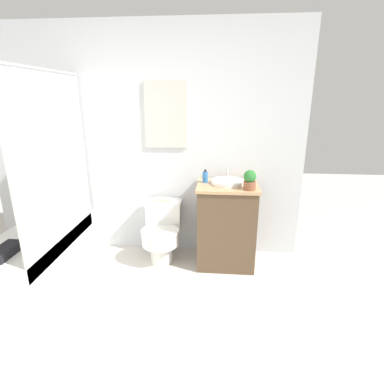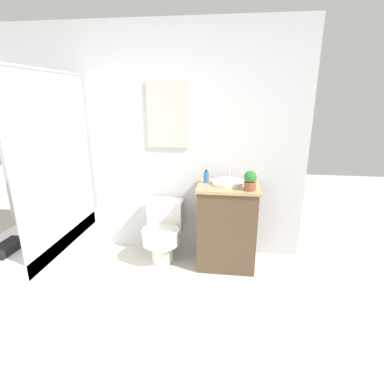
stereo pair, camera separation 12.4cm
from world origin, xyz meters
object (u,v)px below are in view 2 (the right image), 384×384
(sink, at_px, (228,182))
(potted_plant, at_px, (250,181))
(book_on_tank, at_px, (165,199))
(toilet, at_px, (163,232))
(soap_bottle, at_px, (206,177))

(sink, xyz_separation_m, potted_plant, (0.20, -0.18, 0.08))
(book_on_tank, bearing_deg, toilet, -90.00)
(potted_plant, distance_m, book_on_tank, 1.01)
(toilet, bearing_deg, sink, 1.45)
(sink, height_order, soap_bottle, soap_bottle)
(book_on_tank, bearing_deg, sink, -9.69)
(sink, distance_m, book_on_tank, 0.75)
(sink, relative_size, potted_plant, 1.93)
(potted_plant, xyz_separation_m, book_on_tank, (-0.90, 0.30, -0.33))
(toilet, xyz_separation_m, soap_bottle, (0.47, 0.05, 0.63))
(sink, bearing_deg, book_on_tank, 170.31)
(soap_bottle, xyz_separation_m, book_on_tank, (-0.47, 0.08, -0.29))
(soap_bottle, bearing_deg, toilet, -173.49)
(book_on_tank, bearing_deg, potted_plant, -18.31)
(soap_bottle, relative_size, book_on_tank, 0.78)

